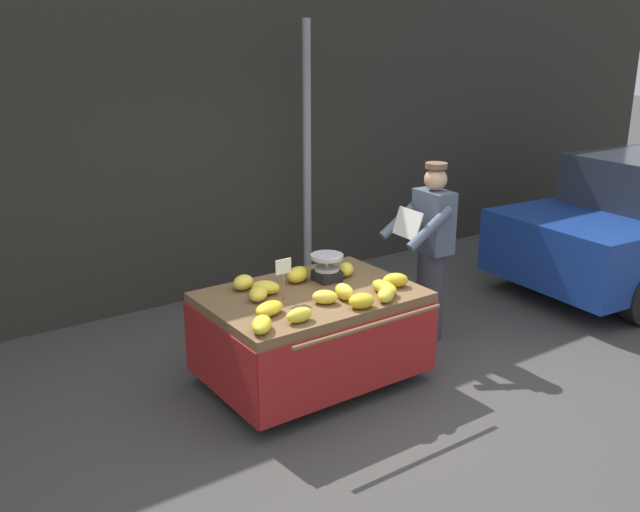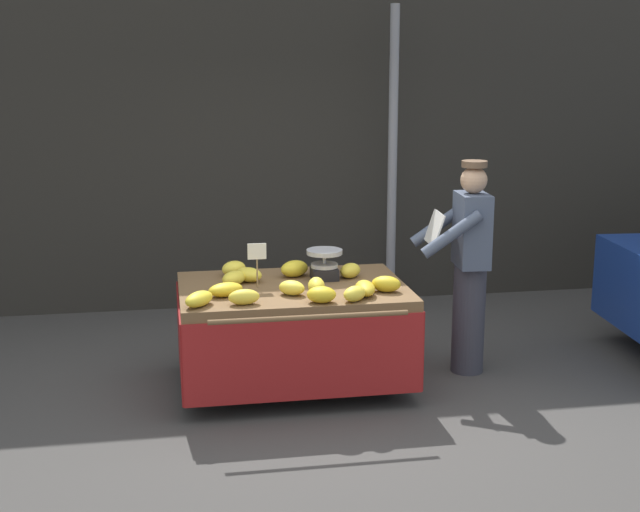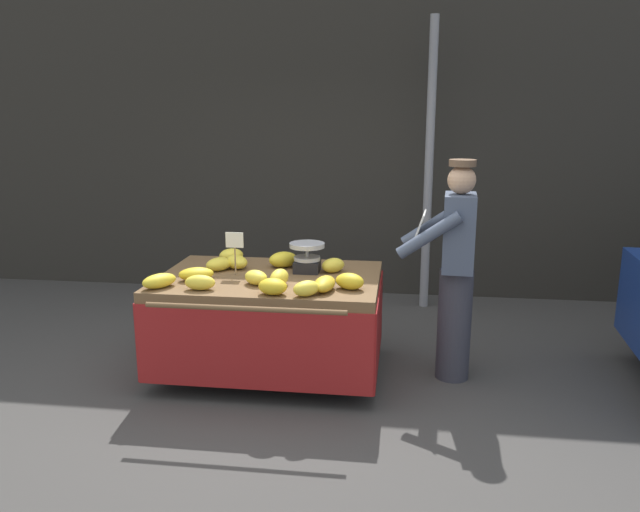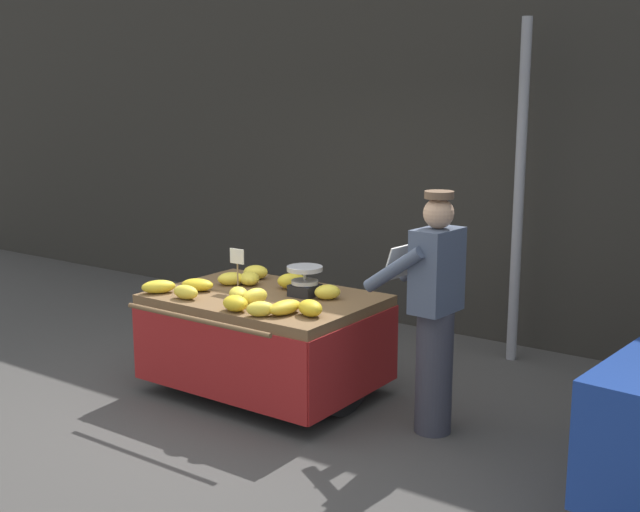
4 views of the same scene
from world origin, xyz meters
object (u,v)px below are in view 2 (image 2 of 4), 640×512
at_px(banana_cart, 293,312).
at_px(banana_bunch_12, 321,295).
at_px(banana_bunch_3, 199,299).
at_px(banana_bunch_11, 316,286).
at_px(price_sign, 257,256).
at_px(banana_bunch_9, 350,270).
at_px(vendor_person, 469,266).
at_px(street_pole, 392,162).
at_px(weighing_scale, 324,264).
at_px(banana_bunch_4, 294,269).
at_px(banana_bunch_13, 244,297).
at_px(banana_bunch_8, 234,269).
at_px(banana_bunch_0, 226,290).
at_px(banana_bunch_5, 234,278).
at_px(banana_bunch_6, 355,294).
at_px(banana_bunch_10, 386,284).
at_px(banana_bunch_1, 248,275).
at_px(banana_bunch_7, 292,288).
at_px(banana_bunch_2, 365,288).

height_order(banana_cart, banana_bunch_12, banana_bunch_12).
distance_m(banana_bunch_3, banana_bunch_11, 0.87).
height_order(price_sign, banana_bunch_9, price_sign).
height_order(banana_bunch_9, banana_bunch_11, banana_bunch_11).
distance_m(banana_bunch_12, vendor_person, 1.43).
bearing_deg(street_pole, weighing_scale, -119.29).
bearing_deg(price_sign, banana_bunch_4, 42.28).
relative_size(street_pole, banana_bunch_9, 14.90).
relative_size(price_sign, banana_bunch_13, 1.55).
height_order(banana_bunch_8, vendor_person, vendor_person).
height_order(banana_bunch_4, banana_bunch_8, banana_bunch_4).
distance_m(weighing_scale, banana_bunch_13, 0.92).
xyz_separation_m(banana_bunch_0, banana_bunch_12, (0.65, -0.29, 0.01)).
xyz_separation_m(banana_bunch_5, banana_bunch_9, (0.92, 0.07, 0.00)).
bearing_deg(banana_bunch_4, vendor_person, -7.55).
relative_size(banana_bunch_6, banana_bunch_11, 0.93).
height_order(weighing_scale, banana_bunch_9, weighing_scale).
relative_size(banana_bunch_3, banana_bunch_12, 1.29).
relative_size(banana_bunch_4, banana_bunch_13, 1.08).
bearing_deg(banana_bunch_12, price_sign, 129.60).
xyz_separation_m(banana_bunch_0, banana_bunch_3, (-0.20, -0.23, 0.00)).
distance_m(banana_bunch_5, banana_bunch_8, 0.29).
relative_size(banana_bunch_8, banana_bunch_10, 0.95).
distance_m(banana_bunch_1, banana_bunch_10, 1.08).
relative_size(banana_bunch_1, banana_bunch_13, 1.05).
distance_m(street_pole, banana_bunch_11, 2.57).
xyz_separation_m(banana_bunch_1, banana_bunch_4, (0.37, 0.09, 0.01)).
distance_m(banana_bunch_11, banana_bunch_13, 0.57).
xyz_separation_m(weighing_scale, banana_bunch_0, (-0.79, -0.37, -0.07)).
relative_size(banana_bunch_13, vendor_person, 0.13).
bearing_deg(banana_bunch_12, banana_bunch_7, 126.68).
distance_m(banana_bunch_9, banana_bunch_13, 1.09).
bearing_deg(banana_bunch_1, banana_bunch_6, -45.16).
xyz_separation_m(banana_bunch_6, banana_bunch_13, (-0.78, 0.05, 0.00)).
distance_m(banana_bunch_0, banana_bunch_12, 0.71).
bearing_deg(banana_bunch_2, banana_cart, 143.46).
distance_m(banana_bunch_3, banana_bunch_9, 1.35).
bearing_deg(banana_bunch_13, banana_cart, 47.67).
bearing_deg(banana_bunch_12, banana_cart, 104.86).
bearing_deg(banana_bunch_13, vendor_person, 16.76).
bearing_deg(banana_bunch_6, banana_bunch_5, 143.36).
bearing_deg(banana_bunch_11, banana_bunch_10, -1.71).
height_order(banana_bunch_3, banana_bunch_13, banana_bunch_13).
bearing_deg(street_pole, banana_bunch_0, -129.80).
bearing_deg(banana_bunch_4, banana_bunch_11, -81.92).
distance_m(street_pole, banana_bunch_1, 2.45).
xyz_separation_m(banana_bunch_8, banana_bunch_10, (1.07, -0.67, -0.00)).
xyz_separation_m(banana_bunch_7, banana_bunch_12, (0.18, -0.24, 0.00)).
bearing_deg(banana_bunch_12, banana_bunch_13, 175.31).
bearing_deg(banana_bunch_10, weighing_scale, 130.24).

